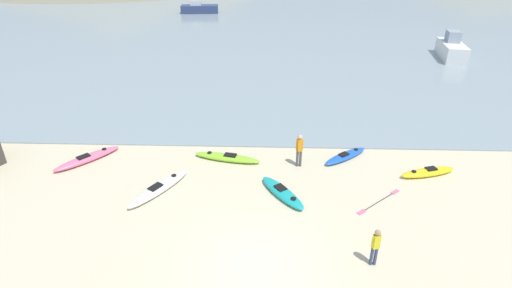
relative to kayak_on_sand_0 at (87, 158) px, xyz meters
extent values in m
plane|color=beige|center=(8.71, -6.79, -0.16)|extent=(400.00, 400.00, 0.00)
cube|color=gray|center=(8.71, 36.74, -0.13)|extent=(160.00, 70.00, 0.06)
ellipsoid|color=#E5668C|center=(0.00, 0.00, 0.00)|extent=(2.76, 3.00, 0.32)
cube|color=black|center=(-0.11, -0.13, 0.18)|extent=(0.68, 0.70, 0.05)
cylinder|color=black|center=(0.63, 0.71, 0.17)|extent=(0.23, 0.23, 0.02)
ellipsoid|color=yellow|center=(16.69, -0.75, 0.00)|extent=(2.87, 1.37, 0.32)
cube|color=black|center=(16.83, -0.71, 0.18)|extent=(0.58, 0.47, 0.05)
cylinder|color=black|center=(15.95, -0.97, 0.17)|extent=(0.22, 0.22, 0.02)
ellipsoid|color=teal|center=(9.75, -2.65, 0.00)|extent=(2.21, 2.80, 0.32)
cube|color=black|center=(9.66, -2.53, 0.18)|extent=(0.61, 0.65, 0.05)
cylinder|color=black|center=(10.20, -3.31, 0.17)|extent=(0.25, 0.25, 0.02)
ellipsoid|color=#8CCC2D|center=(7.04, 0.33, -0.01)|extent=(3.47, 1.37, 0.31)
cube|color=black|center=(7.21, 0.29, 0.17)|extent=(0.68, 0.48, 0.05)
cylinder|color=black|center=(6.12, 0.53, 0.16)|extent=(0.22, 0.22, 0.02)
ellipsoid|color=white|center=(4.27, -2.53, 0.00)|extent=(2.42, 3.34, 0.33)
cube|color=black|center=(4.18, -2.68, 0.19)|extent=(0.64, 0.73, 0.05)
cylinder|color=black|center=(4.78, -1.71, 0.18)|extent=(0.23, 0.23, 0.02)
ellipsoid|color=blue|center=(13.05, 0.74, -0.04)|extent=(2.60, 2.26, 0.26)
cube|color=black|center=(12.94, 0.65, 0.12)|extent=(0.61, 0.58, 0.05)
cylinder|color=black|center=(13.66, 1.23, 0.10)|extent=(0.22, 0.22, 0.02)
cylinder|color=#384260|center=(12.71, -6.67, 0.22)|extent=(0.11, 0.11, 0.76)
cylinder|color=#384260|center=(12.84, -6.67, 0.22)|extent=(0.11, 0.11, 0.76)
cube|color=yellow|center=(12.78, -6.67, 0.87)|extent=(0.24, 0.21, 0.54)
cylinder|color=yellow|center=(12.66, -6.67, 0.88)|extent=(0.08, 0.08, 0.51)
cylinder|color=yellow|center=(12.89, -6.67, 0.88)|extent=(0.08, 0.08, 0.51)
sphere|color=#A37A5B|center=(12.78, -6.67, 1.24)|extent=(0.21, 0.21, 0.21)
cylinder|color=#4C4C4C|center=(10.54, -0.11, 0.27)|extent=(0.13, 0.13, 0.87)
cylinder|color=#4C4C4C|center=(10.69, -0.11, 0.27)|extent=(0.13, 0.13, 0.87)
cube|color=orange|center=(10.61, -0.11, 1.01)|extent=(0.22, 0.25, 0.61)
cylinder|color=orange|center=(10.48, -0.11, 1.03)|extent=(0.09, 0.09, 0.58)
cylinder|color=orange|center=(10.74, -0.11, 1.03)|extent=(0.09, 0.09, 0.58)
sphere|color=tan|center=(10.61, -0.11, 1.44)|extent=(0.23, 0.23, 0.23)
cube|color=white|center=(25.58, 19.38, 0.59)|extent=(2.43, 4.88, 1.39)
cube|color=#8C99A8|center=(25.65, 19.84, 1.77)|extent=(1.26, 1.54, 0.97)
cube|color=navy|center=(-0.96, 41.82, 0.43)|extent=(5.33, 2.33, 1.07)
cube|color=silver|center=(-1.47, 41.78, 1.35)|extent=(1.65, 1.27, 0.75)
cylinder|color=black|center=(13.88, -2.99, -0.15)|extent=(1.47, 1.25, 0.03)
cube|color=#E5668C|center=(12.99, -3.75, -0.15)|extent=(0.45, 0.42, 0.03)
cube|color=#E5668C|center=(14.77, -2.24, -0.15)|extent=(0.45, 0.42, 0.03)
camera|label=1|loc=(9.09, -17.09, 10.03)|focal=28.00mm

